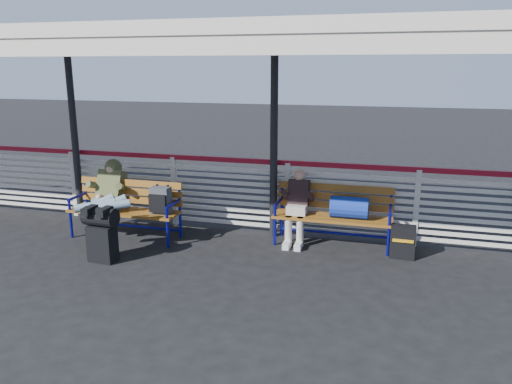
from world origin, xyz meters
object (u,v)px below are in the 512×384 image
(bench_left, at_px, (135,203))
(companion_person, at_px, (297,206))
(traveler_man, at_px, (105,200))
(bench_right, at_px, (341,209))
(suitcase_side, at_px, (403,242))
(luggage_stack, at_px, (101,232))

(bench_left, relative_size, companion_person, 1.57)
(bench_left, bearing_deg, traveler_man, -131.55)
(bench_right, bearing_deg, bench_left, -170.65)
(companion_person, bearing_deg, traveler_man, -163.58)
(companion_person, bearing_deg, suitcase_side, -8.37)
(traveler_man, xyz_separation_m, suitcase_side, (4.44, 0.60, -0.45))
(bench_left, bearing_deg, companion_person, 10.89)
(traveler_man, bearing_deg, luggage_stack, -63.30)
(bench_left, bearing_deg, bench_right, 9.35)
(luggage_stack, height_order, bench_left, bench_left)
(luggage_stack, height_order, suitcase_side, luggage_stack)
(bench_right, distance_m, suitcase_side, 1.03)
(bench_left, height_order, companion_person, companion_person)
(companion_person, relative_size, suitcase_side, 2.36)
(traveler_man, xyz_separation_m, companion_person, (2.84, 0.84, -0.10))
(bench_right, bearing_deg, suitcase_side, -16.49)
(traveler_man, height_order, companion_person, traveler_man)
(luggage_stack, xyz_separation_m, traveler_man, (-0.35, 0.69, 0.26))
(luggage_stack, xyz_separation_m, companion_person, (2.49, 1.52, 0.17))
(bench_right, bearing_deg, traveler_man, -165.97)
(suitcase_side, bearing_deg, bench_right, 164.71)
(luggage_stack, height_order, bench_right, bench_right)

